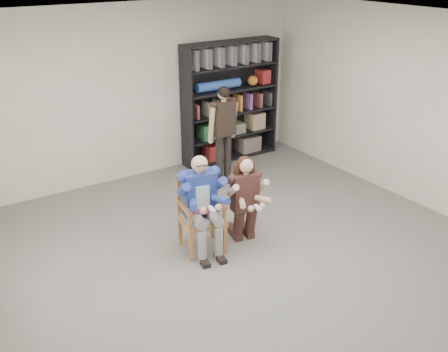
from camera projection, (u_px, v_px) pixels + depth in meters
room_shell at (270, 161)px, 5.67m from camera, size 6.00×7.00×2.80m
floor at (266, 270)px, 6.23m from camera, size 6.00×7.00×0.01m
armchair at (202, 215)px, 6.48m from camera, size 0.66×0.64×0.97m
seated_man at (202, 204)px, 6.43m from camera, size 0.68×0.85×1.26m
kneeling_woman at (246, 200)px, 6.65m from camera, size 0.62×0.86×1.16m
bookshelf at (230, 102)px, 9.19m from camera, size 1.80×0.38×2.10m
standing_man at (224, 137)px, 8.20m from camera, size 0.53×0.33×1.62m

